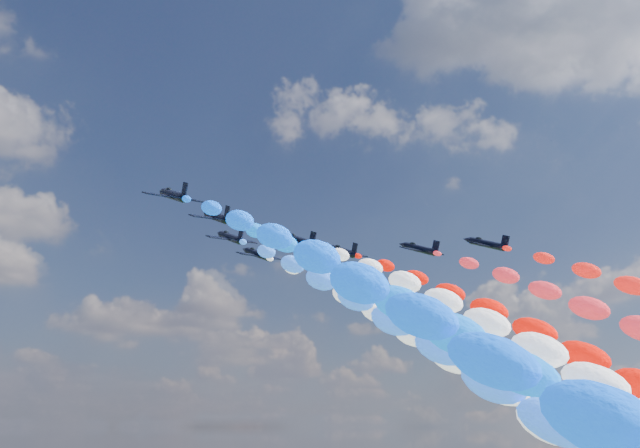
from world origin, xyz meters
TOP-DOWN VIEW (x-y plane):
  - jet_0 at (-32.62, -5.63)m, footprint 9.64×12.95m
  - trail_0 at (-32.62, -66.88)m, footprint 6.45×118.94m
  - jet_1 at (-21.44, 2.56)m, footprint 10.13×13.30m
  - trail_1 at (-21.44, -58.69)m, footprint 6.45×118.94m
  - jet_2 at (-12.66, 14.87)m, footprint 9.79×13.05m
  - trail_2 at (-12.66, -46.38)m, footprint 6.45×118.94m
  - jet_3 at (-0.80, 10.12)m, footprint 10.21×13.35m
  - trail_3 at (-0.80, -51.13)m, footprint 6.45×118.94m
  - jet_4 at (-1.31, 25.14)m, footprint 10.05×13.24m
  - trail_4 at (-1.31, -36.11)m, footprint 6.45×118.94m
  - jet_5 at (11.72, 13.65)m, footprint 10.21×13.35m
  - trail_5 at (11.72, -47.61)m, footprint 6.45×118.94m
  - jet_6 at (23.13, 3.54)m, footprint 9.98×13.19m
  - jet_7 at (31.06, -6.87)m, footprint 10.15×13.31m

SIDE VIEW (x-z plane):
  - trail_0 at x=-32.62m, z-range 33.95..95.72m
  - trail_1 at x=-21.44m, z-range 33.95..95.72m
  - trail_2 at x=-12.66m, z-range 33.95..95.72m
  - trail_3 at x=-0.80m, z-range 33.95..95.72m
  - trail_4 at x=-1.31m, z-range 33.95..95.72m
  - trail_5 at x=11.72m, z-range 33.95..95.72m
  - jet_0 at x=-32.62m, z-range 90.87..97.68m
  - jet_1 at x=-21.44m, z-range 90.87..97.68m
  - jet_2 at x=-12.66m, z-range 90.87..97.68m
  - jet_3 at x=-0.80m, z-range 90.87..97.68m
  - jet_4 at x=-1.31m, z-range 90.87..97.68m
  - jet_5 at x=11.72m, z-range 90.87..97.68m
  - jet_6 at x=23.13m, z-range 90.87..97.68m
  - jet_7 at x=31.06m, z-range 90.87..97.68m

